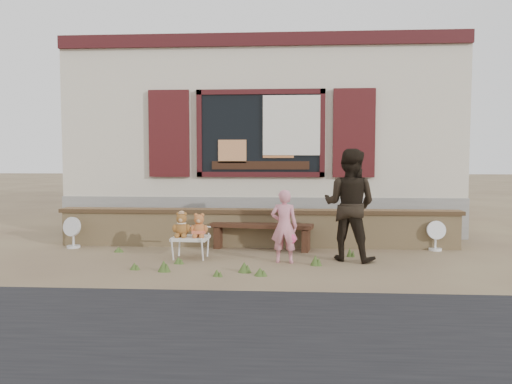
# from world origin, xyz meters

# --- Properties ---
(ground) EXTENTS (80.00, 80.00, 0.00)m
(ground) POSITION_xyz_m (0.00, 0.00, 0.00)
(ground) COLOR brown
(ground) RESTS_ON ground
(shopfront) EXTENTS (8.04, 5.13, 4.00)m
(shopfront) POSITION_xyz_m (0.00, 4.49, 2.00)
(shopfront) COLOR #B8AB94
(shopfront) RESTS_ON ground
(brick_wall) EXTENTS (7.10, 0.36, 0.67)m
(brick_wall) POSITION_xyz_m (0.00, 1.00, 0.34)
(brick_wall) COLOR tan
(brick_wall) RESTS_ON ground
(bench) EXTENTS (1.79, 0.65, 0.45)m
(bench) POSITION_xyz_m (0.09, 0.72, 0.33)
(bench) COLOR #331C12
(bench) RESTS_ON ground
(folding_chair) EXTENTS (0.57, 0.51, 0.34)m
(folding_chair) POSITION_xyz_m (-0.98, -0.11, 0.31)
(folding_chair) COLOR beige
(folding_chair) RESTS_ON ground
(teddy_bear_left) EXTENTS (0.30, 0.26, 0.40)m
(teddy_bear_left) POSITION_xyz_m (-1.12, -0.11, 0.54)
(teddy_bear_left) COLOR brown
(teddy_bear_left) RESTS_ON folding_chair
(teddy_bear_right) EXTENTS (0.29, 0.25, 0.38)m
(teddy_bear_right) POSITION_xyz_m (-0.84, -0.12, 0.53)
(teddy_bear_right) COLOR #97542A
(teddy_bear_right) RESTS_ON folding_chair
(child) EXTENTS (0.43, 0.31, 1.11)m
(child) POSITION_xyz_m (0.48, -0.35, 0.55)
(child) COLOR pink
(child) RESTS_ON ground
(adult) EXTENTS (1.03, 0.93, 1.72)m
(adult) POSITION_xyz_m (1.48, -0.09, 0.86)
(adult) COLOR black
(adult) RESTS_ON ground
(fan_left) EXTENTS (0.35, 0.23, 0.55)m
(fan_left) POSITION_xyz_m (-3.21, 0.65, 0.27)
(fan_left) COLOR silver
(fan_left) RESTS_ON ground
(fan_right) EXTENTS (0.32, 0.22, 0.51)m
(fan_right) POSITION_xyz_m (3.05, 0.80, 0.26)
(fan_right) COLOR white
(fan_right) RESTS_ON ground
(grass_tufts) EXTENTS (3.96, 1.73, 0.15)m
(grass_tufts) POSITION_xyz_m (-0.40, -0.74, 0.06)
(grass_tufts) COLOR #3D5522
(grass_tufts) RESTS_ON ground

